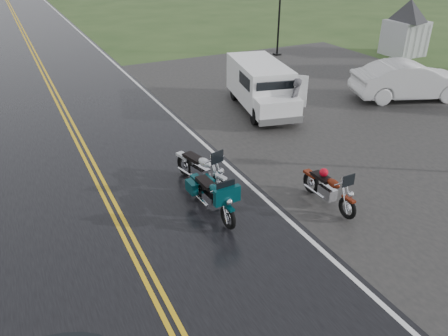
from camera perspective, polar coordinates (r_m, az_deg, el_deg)
name	(u,v)px	position (r m, az deg, el deg)	size (l,w,h in m)	color
ground	(148,278)	(9.60, -9.86, -13.92)	(120.00, 120.00, 0.00)	#2D471E
road	(68,120)	(18.22, -19.71, 5.93)	(8.00, 100.00, 0.04)	black
parking_pad	(372,115)	(18.62, 18.81, 6.52)	(14.00, 24.00, 0.03)	black
visitor_center	(409,13)	(29.15, 23.01, 18.08)	(16.00, 10.00, 4.80)	#A8AAAD
motorcycle_red	(348,200)	(11.25, 15.95, -4.05)	(0.72, 1.99, 1.18)	#5D1A0A
motorcycle_teal	(228,208)	(10.43, 0.54, -5.26)	(0.78, 2.14, 1.26)	#053338
motorcycle_silver	(220,177)	(11.68, -0.55, -1.24)	(0.80, 2.21, 1.31)	#B6B8BE
van_white	(256,101)	(16.43, 4.16, 8.72)	(1.84, 4.90, 1.92)	white
person_at_van	(295,102)	(16.78, 9.23, 8.53)	(0.64, 0.42, 1.74)	#48474C
sedan_white	(410,81)	(20.94, 23.10, 10.38)	(1.71, 4.91, 1.62)	silver
lamp_post_far_right	(279,14)	(27.11, 7.23, 19.32)	(0.41, 0.41, 4.78)	black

